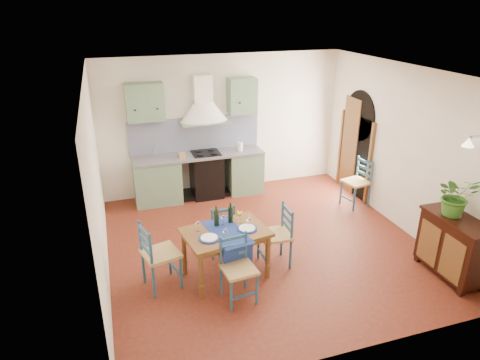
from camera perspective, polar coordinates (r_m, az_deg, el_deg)
The scene contains 13 objects.
floor at distance 7.19m, azimuth 3.35°, elevation -8.56°, with size 5.00×5.00×0.00m, color #4A1D10.
back_wall at distance 8.63m, azimuth -4.87°, elevation 4.57°, with size 5.00×0.96×2.80m.
right_wall at distance 8.02m, azimuth 19.79°, elevation 4.00°, with size 0.26×5.00×2.80m.
left_wall at distance 6.17m, azimuth -18.57°, elevation -0.70°, with size 0.04×5.00×2.80m, color white.
ceiling at distance 6.21m, azimuth 3.95°, elevation 14.12°, with size 5.00×5.00×0.01m, color silver.
dining_table at distance 6.10m, azimuth -1.88°, elevation -7.50°, with size 1.28×1.00×1.06m.
chair_near at distance 5.77m, azimuth -0.29°, elevation -11.70°, with size 0.46×0.46×0.91m.
chair_far at distance 6.74m, azimuth -2.65°, elevation -6.37°, with size 0.45×0.45×0.88m.
chair_left at distance 6.06m, azimuth -10.83°, elevation -9.78°, with size 0.56×0.56×1.00m.
chair_right at distance 6.48m, azimuth 4.92°, elevation -7.33°, with size 0.46×0.46×0.95m.
chair_spare at distance 8.60m, azimuth 15.38°, elevation -0.27°, with size 0.52×0.52×0.94m.
sideboard at distance 6.90m, azimuth 26.58°, elevation -7.75°, with size 0.50×1.05×0.94m.
potted_plant at distance 6.66m, azimuth 26.88°, elevation -1.90°, with size 0.54×0.46×0.59m, color #326B20.
Camera 1 is at (-2.26, -5.71, 3.74)m, focal length 32.00 mm.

